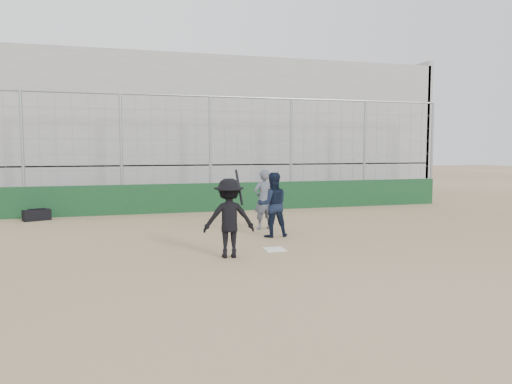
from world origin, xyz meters
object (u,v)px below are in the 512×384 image
object	(u,v)px
batter_at_plate	(229,218)
equipment_bag	(37,215)
umpire	(263,202)
catcher_crouched	(273,215)

from	to	relation	value
batter_at_plate	equipment_bag	size ratio (longest dim) A/B	2.08
batter_at_plate	umpire	size ratio (longest dim) A/B	1.20
catcher_crouched	equipment_bag	bearing A→B (deg)	141.62
batter_at_plate	umpire	bearing A→B (deg)	61.48
umpire	catcher_crouched	bearing A→B (deg)	69.58
catcher_crouched	equipment_bag	world-z (taller)	catcher_crouched
catcher_crouched	umpire	distance (m)	1.26
batter_at_plate	equipment_bag	distance (m)	8.09
umpire	equipment_bag	size ratio (longest dim) A/B	1.72
catcher_crouched	equipment_bag	xyz separation A→B (m)	(-6.04, 4.78, -0.38)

